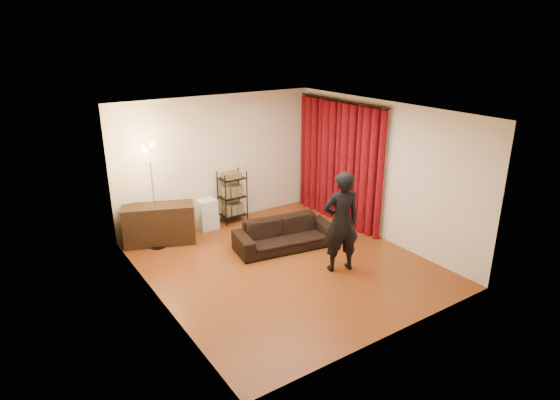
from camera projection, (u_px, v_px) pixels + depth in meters
floor at (285, 264)px, 8.30m from camera, size 5.00×5.00×0.00m
ceiling at (285, 111)px, 7.39m from camera, size 5.00×5.00×0.00m
wall_back at (218, 160)px, 9.80m from camera, size 5.00×0.00×5.00m
wall_front at (397, 245)px, 5.89m from camera, size 5.00×0.00×5.00m
wall_left at (155, 220)px, 6.67m from camera, size 0.00×5.00×5.00m
wall_right at (381, 171)px, 9.02m from camera, size 0.00×5.00×5.00m
curtain_rod at (342, 100)px, 9.43m from camera, size 0.04×2.65×0.04m
curtain at (338, 163)px, 9.86m from camera, size 0.22×2.65×2.55m
sofa at (285, 234)px, 8.85m from camera, size 1.99×1.05×0.55m
person at (341, 222)px, 7.83m from camera, size 0.74×0.60×1.76m
media_cabinet at (159, 224)px, 9.01m from camera, size 1.43×0.96×0.78m
storage_boxes at (208, 214)px, 9.68m from camera, size 0.39×0.32×0.65m
wire_shelf at (233, 197)px, 9.99m from camera, size 0.59×0.47×1.13m
floor_lamp at (153, 196)px, 8.62m from camera, size 0.41×0.41×2.05m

